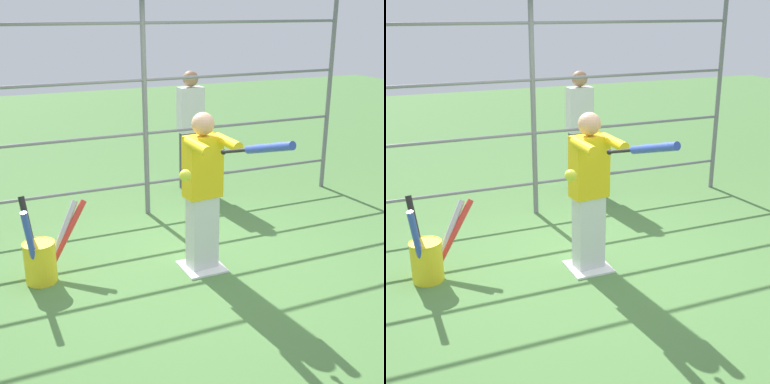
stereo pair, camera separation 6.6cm
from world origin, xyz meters
TOP-DOWN VIEW (x-y plane):
  - ground_plane at (0.00, 0.00)m, footprint 24.00×24.00m
  - home_plate at (0.00, 0.00)m, footprint 0.40×0.40m
  - fence_backstop at (0.00, -1.60)m, footprint 5.29×0.06m
  - batter at (0.00, 0.02)m, footprint 0.39×0.54m
  - baseball_bat_swinging at (-0.07, 0.93)m, footprint 0.17×0.87m
  - softball_in_flight at (0.42, 0.57)m, footprint 0.10×0.10m
  - bat_bucket at (1.46, -0.37)m, footprint 0.69×0.55m
  - bystander_behind_fence at (-0.88, -2.28)m, footprint 0.34×0.21m

SIDE VIEW (x-z plane):
  - ground_plane at x=0.00m, z-range 0.00..0.00m
  - home_plate at x=0.00m, z-range 0.00..0.02m
  - bat_bucket at x=1.46m, z-range -0.15..0.63m
  - batter at x=0.00m, z-range 0.06..1.60m
  - bystander_behind_fence at x=-0.88m, z-range 0.03..1.67m
  - softball_in_flight at x=0.42m, z-range 1.12..1.21m
  - fence_backstop at x=0.00m, z-range 0.00..2.65m
  - baseball_bat_swinging at x=-0.07m, z-range 1.27..1.57m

